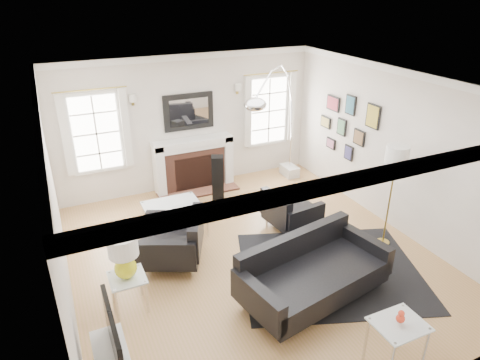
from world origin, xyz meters
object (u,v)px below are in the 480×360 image
armchair_right (289,211)px  gourd_lamp (124,254)px  armchair_left (175,241)px  sofa (311,273)px  fireplace (194,165)px  arc_floor_lamp (275,126)px  coffee_table (174,210)px

armchair_right → gourd_lamp: 3.21m
armchair_left → sofa: bearing=-46.1°
fireplace → armchair_left: 2.72m
sofa → arc_floor_lamp: (1.08, 3.03, 1.10)m
fireplace → sofa: size_ratio=0.74×
fireplace → armchair_right: size_ratio=1.73×
armchair_left → coffee_table: 0.99m
gourd_lamp → sofa: bearing=-18.7°
armchair_left → coffee_table: size_ratio=1.33×
sofa → gourd_lamp: size_ratio=3.68×
sofa → armchair_right: 1.85m
fireplace → armchair_left: size_ratio=1.29×
sofa → armchair_left: 2.15m
sofa → arc_floor_lamp: bearing=70.4°
fireplace → sofa: (0.32, -4.00, -0.16)m
arc_floor_lamp → gourd_lamp: bearing=-147.0°
fireplace → arc_floor_lamp: size_ratio=0.62×
fireplace → gourd_lamp: gourd_lamp is taller
coffee_table → armchair_right: bearing=-22.4°
armchair_right → gourd_lamp: bearing=-163.0°
fireplace → coffee_table: fireplace is taller
armchair_right → gourd_lamp: (-3.03, -0.92, 0.54)m
coffee_table → arc_floor_lamp: 2.58m
armchair_left → armchair_right: 2.16m
gourd_lamp → coffee_table: bearing=55.9°
sofa → coffee_table: bearing=115.9°
coffee_table → arc_floor_lamp: arc_floor_lamp is taller
fireplace → coffee_table: bearing=-120.7°
armchair_left → arc_floor_lamp: size_ratio=0.48×
fireplace → coffee_table: (-0.89, -1.50, -0.13)m
sofa → arc_floor_lamp: arc_floor_lamp is taller
fireplace → armchair_left: fireplace is taller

